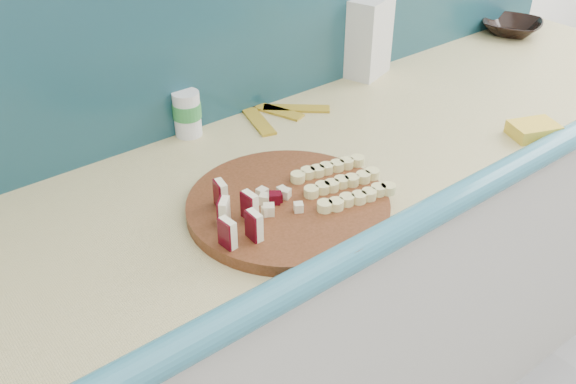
% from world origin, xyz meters
% --- Properties ---
extents(kitchen_counter, '(2.20, 0.63, 0.91)m').
position_xyz_m(kitchen_counter, '(0.10, 1.50, 0.46)').
color(kitchen_counter, beige).
rests_on(kitchen_counter, ground).
extents(backsplash, '(2.20, 0.02, 0.50)m').
position_xyz_m(backsplash, '(0.10, 1.79, 1.16)').
color(backsplash, teal).
rests_on(backsplash, kitchen_counter).
extents(cutting_board, '(0.46, 0.46, 0.02)m').
position_xyz_m(cutting_board, '(-0.18, 1.37, 0.92)').
color(cutting_board, '#41220D').
rests_on(cutting_board, kitchen_counter).
extents(apple_wedges, '(0.10, 0.15, 0.05)m').
position_xyz_m(apple_wedges, '(-0.31, 1.37, 0.96)').
color(apple_wedges, '#FEF4CB').
rests_on(apple_wedges, cutting_board).
extents(apple_chunks, '(0.06, 0.06, 0.02)m').
position_xyz_m(apple_chunks, '(-0.21, 1.38, 0.94)').
color(apple_chunks, '#EFE6BF').
rests_on(apple_chunks, cutting_board).
extents(banana_slices, '(0.19, 0.17, 0.02)m').
position_xyz_m(banana_slices, '(-0.07, 1.35, 0.94)').
color(banana_slices, '#E6DD8C').
rests_on(banana_slices, cutting_board).
extents(brown_bowl, '(0.24, 0.24, 0.04)m').
position_xyz_m(brown_bowl, '(0.99, 1.70, 0.93)').
color(brown_bowl, black).
rests_on(brown_bowl, kitchen_counter).
extents(flour_bag, '(0.14, 0.12, 0.21)m').
position_xyz_m(flour_bag, '(0.40, 1.76, 1.02)').
color(flour_bag, silver).
rests_on(flour_bag, kitchen_counter).
extents(canister, '(0.07, 0.07, 0.11)m').
position_xyz_m(canister, '(-0.17, 1.76, 0.97)').
color(canister, silver).
rests_on(canister, kitchen_counter).
extents(sponge, '(0.13, 0.11, 0.03)m').
position_xyz_m(sponge, '(0.44, 1.26, 0.93)').
color(sponge, yellow).
rests_on(sponge, kitchen_counter).
extents(banana_peel, '(0.23, 0.19, 0.01)m').
position_xyz_m(banana_peel, '(0.05, 1.72, 0.91)').
color(banana_peel, gold).
rests_on(banana_peel, kitchen_counter).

